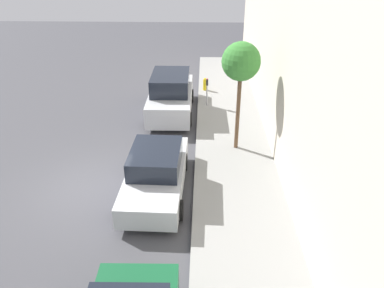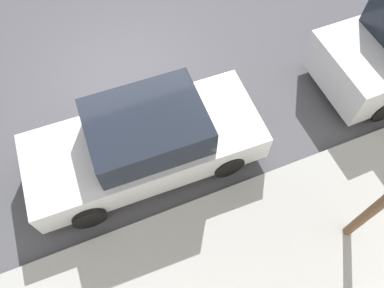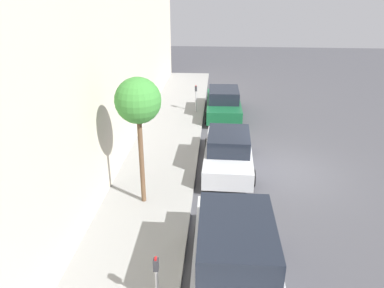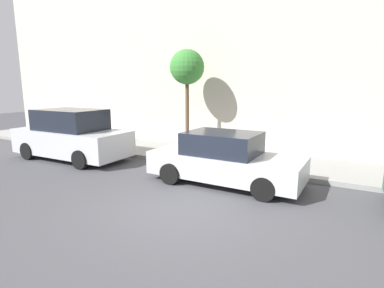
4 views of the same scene
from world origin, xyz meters
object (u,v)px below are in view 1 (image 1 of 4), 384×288
(parked_sedan_second, at_px, (156,172))
(street_tree, at_px, (241,63))
(parking_meter_far, at_px, (207,89))
(fire_hydrant, at_px, (205,84))
(parked_suv_third, at_px, (171,95))

(parked_sedan_second, height_order, street_tree, street_tree)
(parked_sedan_second, xyz_separation_m, street_tree, (2.84, 2.87, 2.86))
(parked_sedan_second, relative_size, parking_meter_far, 3.29)
(parked_sedan_second, relative_size, street_tree, 1.08)
(fire_hydrant, bearing_deg, street_tree, -79.14)
(parked_suv_third, height_order, parking_meter_far, parked_suv_third)
(parked_sedan_second, bearing_deg, parked_suv_third, 90.39)
(parking_meter_far, xyz_separation_m, fire_hydrant, (-0.10, 2.18, -0.51))
(parked_sedan_second, xyz_separation_m, parked_suv_third, (-0.04, 6.51, 0.21))
(parked_sedan_second, bearing_deg, fire_hydrant, 80.42)
(parked_suv_third, height_order, fire_hydrant, parked_suv_third)
(parked_sedan_second, distance_m, fire_hydrant, 9.54)
(street_tree, height_order, fire_hydrant, street_tree)
(parked_suv_third, distance_m, fire_hydrant, 3.35)
(parked_sedan_second, distance_m, parking_meter_far, 7.43)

